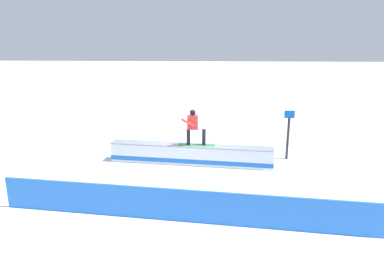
{
  "coord_description": "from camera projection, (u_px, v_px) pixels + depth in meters",
  "views": [
    {
      "loc": [
        -0.69,
        12.69,
        4.77
      ],
      "look_at": [
        -0.11,
        1.01,
        1.71
      ],
      "focal_mm": 32.38,
      "sensor_mm": 36.0,
      "label": 1
    }
  ],
  "objects": [
    {
      "name": "grind_box",
      "position": [
        190.0,
        155.0,
        13.41
      ],
      "size": [
        6.32,
        1.28,
        0.78
      ],
      "color": "white",
      "rests_on": "ground_plane"
    },
    {
      "name": "ground_plane",
      "position": [
        190.0,
        164.0,
        13.5
      ],
      "size": [
        120.0,
        120.0,
        0.0
      ],
      "primitive_type": "plane",
      "color": "white"
    },
    {
      "name": "safety_fence",
      "position": [
        182.0,
        205.0,
        9.17
      ],
      "size": [
        10.16,
        1.2,
        0.92
      ],
      "primitive_type": "cube",
      "rotation": [
        0.0,
        0.0,
        -0.11
      ],
      "color": "blue",
      "rests_on": "ground_plane"
    },
    {
      "name": "snowboarder",
      "position": [
        194.0,
        126.0,
        13.08
      ],
      "size": [
        1.42,
        0.43,
        1.39
      ],
      "color": "#34874B",
      "rests_on": "grind_box"
    },
    {
      "name": "trail_marker",
      "position": [
        288.0,
        133.0,
        13.79
      ],
      "size": [
        0.4,
        0.1,
        2.0
      ],
      "color": "#262628",
      "rests_on": "ground_plane"
    }
  ]
}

